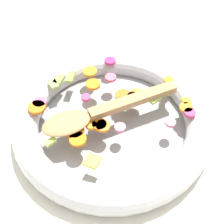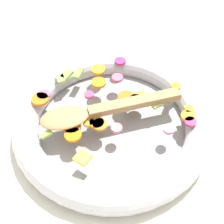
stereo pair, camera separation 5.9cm
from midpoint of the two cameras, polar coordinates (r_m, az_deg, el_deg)
ground_plane at (r=0.63m, az=-2.69°, el=-3.15°), size 4.00×4.00×0.00m
skillet at (r=0.61m, az=-2.76°, el=-1.88°), size 0.39×0.39×0.05m
chopped_vegetables at (r=0.60m, az=-4.23°, el=1.39°), size 0.29×0.32×0.01m
wooden_spoon at (r=0.58m, az=-5.69°, el=-0.26°), size 0.13×0.27×0.01m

